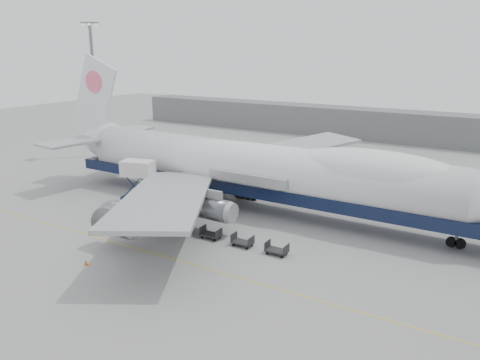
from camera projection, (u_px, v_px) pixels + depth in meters
The scene contains 12 objects.
ground at pixel (202, 238), 52.95m from camera, with size 260.00×260.00×0.00m, color gray.
apron_line at pixel (168, 257), 48.00m from camera, with size 60.00×0.15×0.01m, color gold.
hangar at pixel (334, 121), 114.71m from camera, with size 110.00×8.00×7.00m, color slate.
floodlight_mast at pixel (94, 83), 89.70m from camera, with size 2.40×2.40×25.43m.
airliner at pixel (258, 168), 61.01m from camera, with size 67.00×55.30×19.98m.
catering_truck at pixel (139, 179), 64.00m from camera, with size 5.14×4.14×6.03m.
traffic_cone at pixel (86, 262), 46.31m from camera, with size 0.39×0.39×0.57m.
dolly_0 at pixel (154, 221), 56.80m from camera, with size 2.30×1.35×1.30m.
dolly_1 at pixel (182, 227), 54.74m from camera, with size 2.30×1.35×1.30m.
dolly_2 at pixel (211, 234), 52.68m from camera, with size 2.30×1.35×1.30m.
dolly_3 at pixel (242, 242), 50.62m from camera, with size 2.30×1.35×1.30m.
dolly_4 at pixel (277, 250), 48.57m from camera, with size 2.30×1.35×1.30m.
Camera 1 is at (29.06, -39.91, 20.70)m, focal length 35.00 mm.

